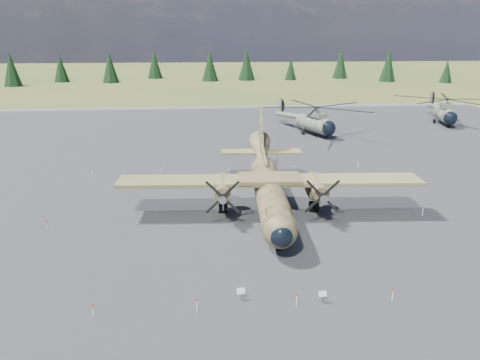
{
  "coord_description": "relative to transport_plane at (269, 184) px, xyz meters",
  "views": [
    {
      "loc": [
        -3.76,
        -37.79,
        15.72
      ],
      "look_at": [
        0.05,
        2.0,
        3.28
      ],
      "focal_mm": 35.0,
      "sensor_mm": 36.0,
      "label": 1
    }
  ],
  "objects": [
    {
      "name": "info_placard_right",
      "position": [
        0.9,
        -15.99,
        -2.06
      ],
      "size": [
        0.51,
        0.25,
        0.78
      ],
      "rotation": [
        0.0,
        0.0,
        0.08
      ],
      "color": "gray",
      "rests_on": "ground"
    },
    {
      "name": "info_placard_left",
      "position": [
        -4.05,
        -15.22,
        -2.04
      ],
      "size": [
        0.53,
        0.26,
        0.81
      ],
      "rotation": [
        0.0,
        0.0,
        0.08
      ],
      "color": "gray",
      "rests_on": "ground"
    },
    {
      "name": "helicopter_near",
      "position": [
        12.66,
        33.08,
        0.81
      ],
      "size": [
        24.36,
        24.36,
        4.78
      ],
      "rotation": [
        0.0,
        0.0,
        0.37
      ],
      "color": "gray",
      "rests_on": "ground"
    },
    {
      "name": "ground",
      "position": [
        -2.77,
        -2.78,
        -2.58
      ],
      "size": [
        500.0,
        500.0,
        0.0
      ],
      "primitive_type": "plane",
      "color": "brown",
      "rests_on": "ground"
    },
    {
      "name": "treeline",
      "position": [
        -1.29,
        10.58,
        2.1
      ],
      "size": [
        293.4,
        292.41,
        10.79
      ],
      "color": "black",
      "rests_on": "ground"
    },
    {
      "name": "transport_plane",
      "position": [
        0.0,
        0.0,
        0.0
      ],
      "size": [
        27.25,
        24.71,
        8.97
      ],
      "rotation": [
        0.0,
        0.0,
        -0.07
      ],
      "color": "#3B3E22",
      "rests_on": "ground"
    },
    {
      "name": "helicopter_mid",
      "position": [
        38.63,
        40.16,
        0.84
      ],
      "size": [
        22.92,
        23.92,
        4.82
      ],
      "rotation": [
        0.0,
        0.0,
        -0.24
      ],
      "color": "gray",
      "rests_on": "ground"
    },
    {
      "name": "barrier_fence",
      "position": [
        -3.23,
        -2.86,
        -2.07
      ],
      "size": [
        33.12,
        29.62,
        0.85
      ],
      "color": "silver",
      "rests_on": "ground"
    },
    {
      "name": "apron",
      "position": [
        -2.77,
        7.22,
        -2.58
      ],
      "size": [
        120.0,
        120.0,
        0.04
      ],
      "primitive_type": "cube",
      "color": "slate",
      "rests_on": "ground"
    }
  ]
}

